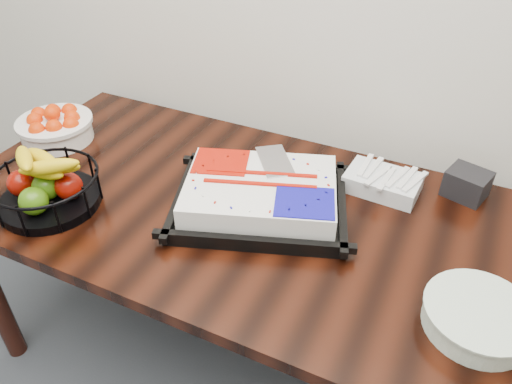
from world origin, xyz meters
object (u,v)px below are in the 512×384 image
at_px(cake_tray, 260,195).
at_px(tangerine_bowl, 54,122).
at_px(plate_stack, 478,318).
at_px(table, 240,227).
at_px(napkin_box, 467,184).
at_px(fruit_basket, 46,186).

relative_size(cake_tray, tangerine_bowl, 2.26).
distance_m(cake_tray, plate_stack, 0.66).
relative_size(table, napkin_box, 14.88).
relative_size(table, plate_stack, 7.10).
height_order(table, plate_stack, plate_stack).
bearing_deg(tangerine_bowl, cake_tray, -2.98).
bearing_deg(cake_tray, table, -165.76).
height_order(table, napkin_box, napkin_box).
relative_size(table, fruit_basket, 5.67).
height_order(table, tangerine_bowl, tangerine_bowl).
bearing_deg(plate_stack, tangerine_bowl, 171.16).
height_order(tangerine_bowl, napkin_box, tangerine_bowl).
relative_size(table, cake_tray, 2.96).
distance_m(table, cake_tray, 0.15).
distance_m(cake_tray, napkin_box, 0.64).
relative_size(tangerine_bowl, fruit_basket, 0.85).
bearing_deg(fruit_basket, table, 25.37).
bearing_deg(table, tangerine_bowl, 175.61).
bearing_deg(tangerine_bowl, table, -4.39).
xyz_separation_m(cake_tray, plate_stack, (0.64, -0.19, -0.02)).
bearing_deg(table, plate_stack, -13.67).
distance_m(fruit_basket, plate_stack, 1.22).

